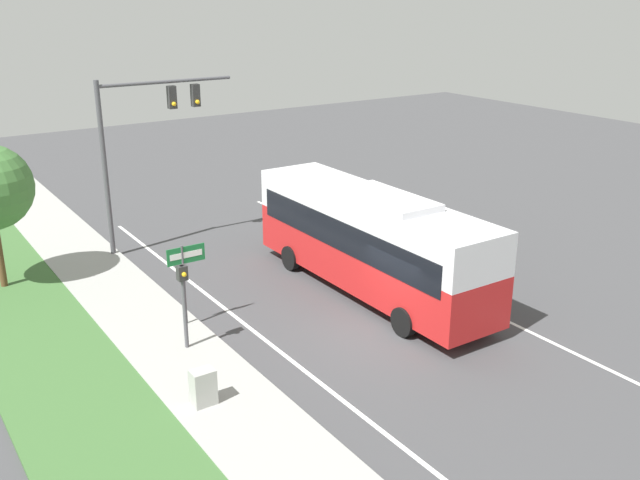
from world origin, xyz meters
TOP-DOWN VIEW (x-y plane):
  - ground_plane at (0.00, 0.00)m, footprint 80.00×80.00m
  - sidewalk at (-6.20, 0.00)m, footprint 2.80×80.00m
  - grass_verge at (-9.40, 0.00)m, footprint 3.60×80.00m
  - lane_divider_near at (-3.60, 0.00)m, footprint 0.14×30.00m
  - lane_divider_far at (3.60, 0.00)m, footprint 0.14×30.00m
  - bus at (1.33, 2.79)m, footprint 2.71×10.75m
  - signal_gantry at (-3.45, 11.40)m, footprint 5.63×0.41m
  - pedestrian_signal at (-5.86, 2.29)m, footprint 0.28×0.34m
  - street_sign at (-5.14, 3.79)m, footprint 1.26×0.08m
  - utility_cabinet at (-6.75, -0.81)m, footprint 0.61×0.44m

SIDE VIEW (x-z plane):
  - ground_plane at x=0.00m, z-range 0.00..0.00m
  - lane_divider_near at x=-3.60m, z-range 0.00..0.01m
  - lane_divider_far at x=3.60m, z-range 0.00..0.01m
  - grass_verge at x=-9.40m, z-range 0.00..0.10m
  - sidewalk at x=-6.20m, z-range 0.00..0.12m
  - utility_cabinet at x=-6.75m, z-range 0.12..1.08m
  - pedestrian_signal at x=-5.86m, z-range 0.51..3.23m
  - street_sign at x=-5.14m, z-range 0.59..3.33m
  - bus at x=1.33m, z-range 0.19..3.93m
  - signal_gantry at x=-3.45m, z-range 1.43..8.42m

